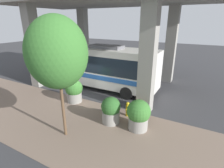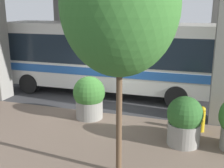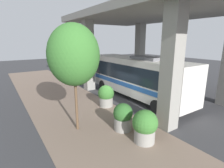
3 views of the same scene
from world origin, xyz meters
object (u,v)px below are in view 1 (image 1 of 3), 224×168
Objects in this scene: planter_front at (111,110)px; street_tree_near at (57,53)px; planter_back at (139,115)px; planter_middle at (74,91)px; fire_hydrant at (128,109)px; bus at (96,64)px.

planter_front is 0.27× the size of street_tree_near.
planter_back is 5.16m from street_tree_near.
planter_middle is at bearing 72.34° from planter_front.
street_tree_near reaches higher than planter_front.
street_tree_near reaches higher than fire_hydrant.
fire_hydrant is at bearing -31.91° from street_tree_near.
fire_hydrant is at bearing 46.61° from planter_back.
bus is 11.54× the size of fire_hydrant.
planter_middle is at bearing 78.95° from planter_back.
planter_back reaches higher than planter_front.
bus is 1.84× the size of street_tree_near.
bus is at bearing 20.53° from street_tree_near.
planter_back is at bearing -85.15° from planter_front.
planter_back is (0.14, -1.62, 0.08)m from planter_front.
fire_hydrant is at bearing -127.14° from bus.
planter_middle is at bearing -173.73° from bus.
street_tree_near is (-6.81, -2.55, 2.25)m from bus.
planter_front is at bearing -107.66° from planter_middle.
planter_back is (-1.04, -5.31, 0.02)m from planter_middle.
fire_hydrant is (-3.49, -4.61, -1.56)m from bus.
planter_middle reaches higher than fire_hydrant.
planter_back reaches higher than fire_hydrant.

